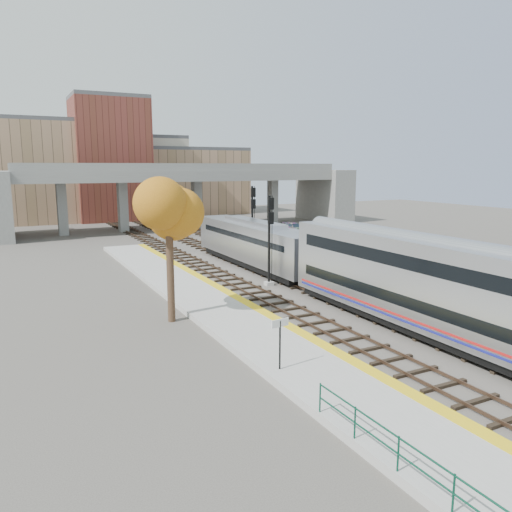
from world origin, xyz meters
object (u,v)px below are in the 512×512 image
locomotive (254,243)px  tree (168,212)px  car_a (279,238)px  car_b (312,236)px  coach (454,293)px  signal_mast_far (162,208)px  signal_mast_near (269,242)px  signal_mast_mid (253,222)px  car_c (294,228)px

locomotive → tree: tree is taller
tree → car_a: bearing=48.6°
tree → car_a: (20.72, 23.53, -5.84)m
car_b → coach: bearing=-143.8°
signal_mast_far → car_a: (11.24, -10.26, -3.24)m
signal_mast_near → car_b: signal_mast_near is taller
signal_mast_near → signal_mast_mid: (4.10, 11.11, 0.17)m
coach → car_c: (15.71, 41.37, -2.09)m
signal_mast_mid → car_b: (11.81, 7.24, -2.98)m
signal_mast_mid → tree: bearing=-129.6°
coach → signal_mast_mid: 26.95m
car_b → car_a: bearing=149.9°
coach → car_a: (9.14, 33.97, -2.12)m
signal_mast_far → car_c: signal_mast_far is taller
locomotive → signal_mast_mid: (2.00, 4.26, 1.32)m
signal_mast_far → tree: (-9.49, -33.80, 2.60)m
coach → signal_mast_far: bearing=92.7°
locomotive → car_b: size_ratio=5.41×
signal_mast_mid → tree: size_ratio=0.82×
car_a → signal_mast_near: bearing=-115.5°
coach → car_a: size_ratio=6.66×
locomotive → car_a: bearing=51.2°
signal_mast_near → car_b: bearing=49.1°
signal_mast_mid → signal_mast_near: bearing=-110.3°
car_a → car_c: 9.89m
signal_mast_mid → signal_mast_far: 17.85m
signal_mast_near → tree: 11.31m
locomotive → signal_mast_near: (-2.10, -6.85, 1.14)m
signal_mast_far → locomotive: bearing=-84.5°
coach → tree: bearing=138.0°
tree → car_c: size_ratio=1.92×
locomotive → signal_mast_far: (-2.10, 21.63, 1.64)m
locomotive → tree: bearing=-133.6°
signal_mast_far → tree: bearing=-105.7°
locomotive → car_b: locomotive is taller
signal_mast_mid → signal_mast_far: (-4.10, 17.37, 0.33)m
car_c → locomotive: bearing=-133.3°
locomotive → signal_mast_near: 7.26m
locomotive → car_a: locomotive is taller
signal_mast_mid → car_a: 10.49m
signal_mast_near → car_a: bearing=58.3°
coach → signal_mast_near: size_ratio=3.60×
car_a → car_c: (6.57, 7.40, 0.02)m
locomotive → car_a: (9.14, 11.37, -1.60)m
signal_mast_mid → car_c: (13.71, 14.51, -2.89)m
signal_mast_near → signal_mast_far: 28.49m
car_a → car_b: size_ratio=1.07×
car_a → car_c: car_c is taller
signal_mast_mid → signal_mast_far: size_ratio=0.94×
coach → car_b: 36.86m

